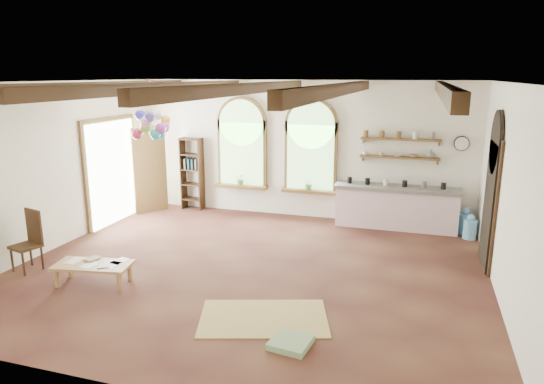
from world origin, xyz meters
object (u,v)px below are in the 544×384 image
at_px(kitchen_counter, 396,207).
at_px(balloon_cluster, 152,125).
at_px(coffee_table, 93,266).
at_px(side_chair, 28,253).

relative_size(kitchen_counter, balloon_cluster, 2.36).
bearing_deg(balloon_cluster, coffee_table, -85.08).
bearing_deg(coffee_table, side_chair, 173.97).
bearing_deg(side_chair, balloon_cluster, 61.00).
height_order(kitchen_counter, coffee_table, kitchen_counter).
bearing_deg(side_chair, kitchen_counter, 36.28).
xyz_separation_m(coffee_table, side_chair, (-1.44, 0.15, -0.00)).
distance_m(side_chair, balloon_cluster, 3.26).
bearing_deg(coffee_table, balloon_cluster, 94.92).
height_order(coffee_table, side_chair, side_chair).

